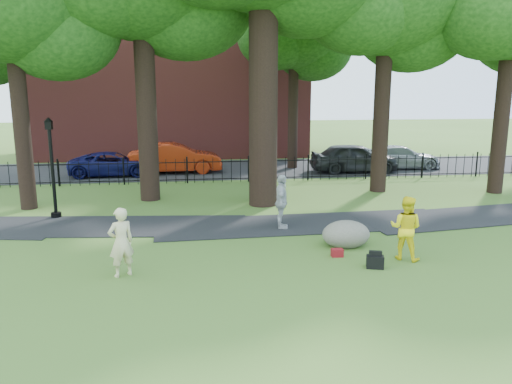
{
  "coord_description": "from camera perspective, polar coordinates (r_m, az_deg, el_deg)",
  "views": [
    {
      "loc": [
        -2.74,
        -12.09,
        4.5
      ],
      "look_at": [
        -0.92,
        2.0,
        1.56
      ],
      "focal_mm": 35.0,
      "sensor_mm": 36.0,
      "label": 1
    }
  ],
  "objects": [
    {
      "name": "ground",
      "position": [
        13.19,
        5.14,
        -8.31
      ],
      "size": [
        120.0,
        120.0,
        0.0
      ],
      "primitive_type": "plane",
      "color": "#3F6222",
      "rests_on": "ground"
    },
    {
      "name": "woman",
      "position": [
        12.57,
        -15.16,
        -5.56
      ],
      "size": [
        0.75,
        0.66,
        1.72
      ],
      "primitive_type": "imported",
      "rotation": [
        0.0,
        0.0,
        3.63
      ],
      "color": "beige",
      "rests_on": "ground"
    },
    {
      "name": "street",
      "position": [
        28.58,
        -1.76,
        2.64
      ],
      "size": [
        80.0,
        7.0,
        0.02
      ],
      "primitive_type": "cube",
      "color": "black",
      "rests_on": "ground"
    },
    {
      "name": "man",
      "position": [
        13.91,
        16.74,
        -3.96
      ],
      "size": [
        1.07,
        1.03,
        1.73
      ],
      "primitive_type": "imported",
      "rotation": [
        0.0,
        0.0,
        2.49
      ],
      "color": "yellow",
      "rests_on": "ground"
    },
    {
      "name": "boulder",
      "position": [
        14.78,
        10.26,
        -4.57
      ],
      "size": [
        1.66,
        1.44,
        0.82
      ],
      "primitive_type": "ellipsoid",
      "rotation": [
        0.0,
        0.0,
        0.32
      ],
      "color": "#6B6459",
      "rests_on": "ground"
    },
    {
      "name": "lamppost",
      "position": [
        18.82,
        -22.24,
        2.4
      ],
      "size": [
        0.35,
        0.35,
        3.56
      ],
      "rotation": [
        0.0,
        0.0,
        -0.02
      ],
      "color": "black",
      "rests_on": "ground"
    },
    {
      "name": "silver_car",
      "position": [
        29.82,
        16.16,
        3.85
      ],
      "size": [
        4.62,
        2.01,
        1.32
      ],
      "primitive_type": "imported",
      "rotation": [
        0.0,
        0.0,
        1.54
      ],
      "color": "gray",
      "rests_on": "ground"
    },
    {
      "name": "iron_fence",
      "position": [
        24.55,
        -0.85,
        2.56
      ],
      "size": [
        44.0,
        0.04,
        1.2
      ],
      "color": "black",
      "rests_on": "ground"
    },
    {
      "name": "navy_van",
      "position": [
        27.31,
        -16.02,
        3.1
      ],
      "size": [
        4.61,
        2.29,
        1.26
      ],
      "primitive_type": "imported",
      "rotation": [
        0.0,
        0.0,
        1.62
      ],
      "color": "#0E1046",
      "rests_on": "ground"
    },
    {
      "name": "footpath",
      "position": [
        17.02,
        5.62,
        -3.69
      ],
      "size": [
        36.07,
        3.85,
        0.03
      ],
      "primitive_type": "cube",
      "rotation": [
        0.0,
        0.0,
        0.03
      ],
      "color": "black",
      "rests_on": "ground"
    },
    {
      "name": "red_sedan",
      "position": [
        27.45,
        -9.22,
        3.84
      ],
      "size": [
        5.05,
        2.02,
        1.63
      ],
      "primitive_type": "imported",
      "rotation": [
        0.0,
        0.0,
        1.63
      ],
      "color": "maroon",
      "rests_on": "ground"
    },
    {
      "name": "brick_building",
      "position": [
        36.14,
        -9.63,
        13.93
      ],
      "size": [
        18.0,
        8.0,
        12.0
      ],
      "primitive_type": "cube",
      "color": "maroon",
      "rests_on": "ground"
    },
    {
      "name": "grey_car",
      "position": [
        27.92,
        11.12,
        3.87
      ],
      "size": [
        4.74,
        2.0,
        1.6
      ],
      "primitive_type": "imported",
      "rotation": [
        0.0,
        0.0,
        1.55
      ],
      "color": "black",
      "rests_on": "ground"
    },
    {
      "name": "backpack",
      "position": [
        13.24,
        13.45,
        -7.77
      ],
      "size": [
        0.49,
        0.38,
        0.33
      ],
      "primitive_type": "cube",
      "rotation": [
        0.0,
        0.0,
        -0.28
      ],
      "color": "black",
      "rests_on": "ground"
    },
    {
      "name": "red_bag",
      "position": [
        13.91,
        9.26,
        -6.87
      ],
      "size": [
        0.32,
        0.21,
        0.22
      ],
      "primitive_type": "cube",
      "rotation": [
        0.0,
        0.0,
        -0.02
      ],
      "color": "maroon",
      "rests_on": "ground"
    },
    {
      "name": "pedestrian",
      "position": [
        16.22,
        2.93,
        -1.15
      ],
      "size": [
        0.63,
        1.12,
        1.79
      ],
      "primitive_type": "imported",
      "rotation": [
        0.0,
        0.0,
        1.38
      ],
      "color": "#ADAEB2",
      "rests_on": "ground"
    }
  ]
}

